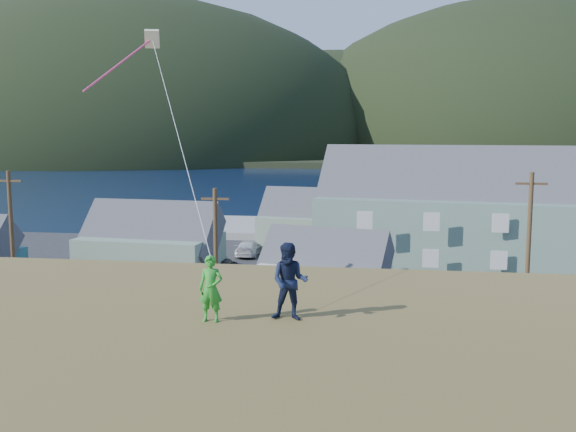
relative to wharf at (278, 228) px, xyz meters
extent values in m
plane|color=#0A1638|center=(6.00, -40.00, -0.45)|extent=(900.00, 900.00, 0.00)
cube|color=#4C3D19|center=(6.00, -42.00, -0.40)|extent=(110.00, 8.00, 0.10)
cube|color=#28282B|center=(6.00, -23.00, -0.39)|extent=(72.00, 36.00, 0.12)
cube|color=gray|center=(0.00, 0.00, 0.00)|extent=(26.00, 14.00, 0.90)
cube|color=black|center=(6.00, 290.00, 0.55)|extent=(900.00, 320.00, 2.00)
ellipsoid|color=black|center=(-114.00, 220.00, 1.55)|extent=(260.00, 234.00, 143.00)
ellipsoid|color=black|center=(-14.00, 260.00, 1.55)|extent=(200.00, 180.00, 100.00)
ellipsoid|color=black|center=(76.00, 250.00, 1.55)|extent=(230.00, 207.00, 142.60)
cube|color=slate|center=(24.70, -19.27, 2.72)|extent=(36.67, 15.46, 6.09)
cube|color=#47474C|center=(24.70, -19.27, 7.39)|extent=(37.13, 15.29, 9.90)
cube|color=gray|center=(-5.68, -26.27, 1.44)|extent=(10.56, 7.57, 3.54)
cube|color=#47474C|center=(-5.68, -26.27, 4.10)|extent=(11.03, 7.35, 6.38)
cube|color=silver|center=(8.36, -32.57, 1.20)|extent=(8.78, 7.20, 3.07)
cube|color=#47474C|center=(8.36, -32.57, 3.50)|extent=(9.24, 7.23, 5.38)
cube|color=slate|center=(5.86, -11.68, 1.38)|extent=(11.59, 8.09, 3.42)
cube|color=#47474C|center=(5.86, -11.68, 4.05)|extent=(12.07, 8.08, 6.31)
cylinder|color=#47331E|center=(-9.66, -38.50, 4.30)|extent=(0.24, 0.24, 9.25)
cylinder|color=#47331E|center=(2.73, -38.50, 3.86)|extent=(0.24, 0.24, 8.38)
cylinder|color=#47331E|center=(19.64, -38.50, 4.38)|extent=(0.24, 0.24, 9.43)
imported|color=maroon|center=(-6.14, -15.51, 0.32)|extent=(2.69, 4.91, 1.30)
imported|color=navy|center=(5.59, -20.84, 0.39)|extent=(1.88, 4.29, 1.44)
imported|color=silver|center=(-2.55, -21.73, 0.44)|extent=(2.63, 5.60, 1.55)
imported|color=gray|center=(-11.43, -15.47, 0.33)|extent=(1.55, 4.04, 1.31)
imported|color=navy|center=(10.25, -17.06, 0.42)|extent=(1.86, 4.63, 1.49)
imported|color=black|center=(4.93, -16.82, 0.41)|extent=(2.08, 4.47, 1.48)
imported|color=silver|center=(-0.27, -15.17, 0.38)|extent=(2.01, 4.90, 1.42)
imported|color=black|center=(-0.71, -23.49, 0.35)|extent=(2.22, 4.81, 1.36)
imported|color=green|center=(8.06, -58.99, 7.53)|extent=(0.58, 0.39, 1.57)
imported|color=#141C37|center=(9.86, -58.59, 7.67)|extent=(0.91, 0.71, 1.84)
cube|color=beige|center=(4.59, -52.93, 14.11)|extent=(0.55, 0.53, 0.60)
cylinder|color=#FC4281|center=(3.99, -54.18, 13.21)|extent=(0.06, 0.06, 3.31)
cylinder|color=white|center=(6.32, -55.96, 11.22)|extent=(0.02, 0.02, 9.08)
camera|label=1|loc=(11.96, -73.14, 11.15)|focal=40.00mm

